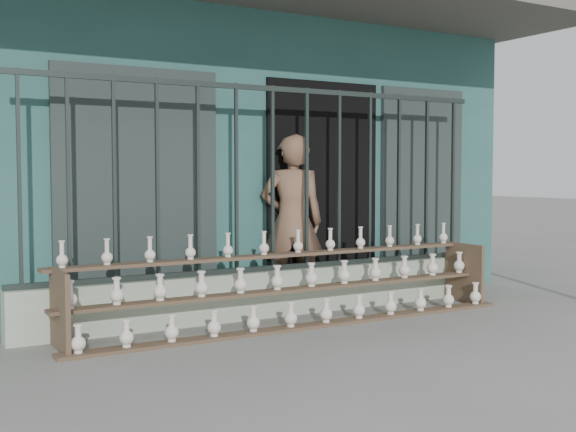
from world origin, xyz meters
TOP-DOWN VIEW (x-y plane):
  - ground at (0.00, 0.00)m, footprint 60.00×60.00m
  - workshop_building at (0.00, 4.23)m, footprint 7.40×6.60m
  - parapet_wall at (0.00, 1.30)m, footprint 5.00×0.20m
  - security_fence at (-0.00, 1.30)m, footprint 5.00×0.04m
  - shelf_rack at (0.01, 0.89)m, footprint 4.50×0.68m
  - elderly_woman at (0.39, 1.58)m, footprint 0.77×0.65m

SIDE VIEW (x-z plane):
  - ground at x=0.00m, z-range 0.00..0.00m
  - parapet_wall at x=0.00m, z-range 0.00..0.45m
  - shelf_rack at x=0.01m, z-range -0.07..0.79m
  - elderly_woman at x=0.39m, z-range 0.00..1.80m
  - security_fence at x=0.00m, z-range 0.45..2.25m
  - workshop_building at x=0.00m, z-range 0.02..3.23m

